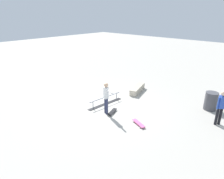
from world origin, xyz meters
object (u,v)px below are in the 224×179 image
Objects in this scene: skate_ledge at (137,89)px; skateboard_main at (112,112)px; grind_rail at (105,101)px; loose_skateboard_pink at (139,123)px; bystander_blue_shirt at (221,106)px; trash_bin at (211,101)px; skater_main at (106,96)px.

skate_ledge reaches higher than skateboard_main.
skate_ledge is (-2.67, 0.24, -0.01)m from grind_rail.
loose_skateboard_pink is (0.01, 1.62, 0.00)m from skateboard_main.
bystander_blue_shirt is 1.73× the size of trash_bin.
grind_rail is 1.40× the size of skater_main.
grind_rail is 2.77× the size of skateboard_main.
grind_rail is 1.11m from skateboard_main.
skate_ledge is 3.53m from skater_main.
skateboard_main is at bearing -42.75° from trash_bin.
loose_skateboard_pink is (2.42, -2.60, -0.85)m from bystander_blue_shirt.
grind_rail is 5.51m from trash_bin.
skater_main is 1.00× the size of bystander_blue_shirt.
skate_ledge is 5.08m from bystander_blue_shirt.
bystander_blue_shirt is (-2.41, 4.22, 0.85)m from skateboard_main.
skate_ledge reaches higher than loose_skateboard_pink.
skater_main is at bearing 28.51° from loose_skateboard_pink.
bystander_blue_shirt is 1.60m from trash_bin.
grind_rail is at bearing -53.91° from trash_bin.
trash_bin is at bearing -110.18° from bystander_blue_shirt.
skate_ledge is at bearing -179.96° from grind_rail.
skateboard_main is 1.62m from loose_skateboard_pink.
skateboard_main and loose_skateboard_pink have the same top height.
bystander_blue_shirt is at bearing 29.45° from trash_bin.
skater_main is at bearing -42.65° from trash_bin.
trash_bin is (-3.24, 4.45, 0.28)m from grind_rail.
grind_rail is 2.42× the size of trash_bin.
skater_main is 5.15m from bystander_blue_shirt.
skater_main is 1.73× the size of trash_bin.
skateboard_main is at bearing 67.91° from grind_rail.
trash_bin is (-1.34, -0.76, -0.45)m from bystander_blue_shirt.
grind_rail reaches higher than skate_ledge.
grind_rail is 2.79× the size of loose_skateboard_pink.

